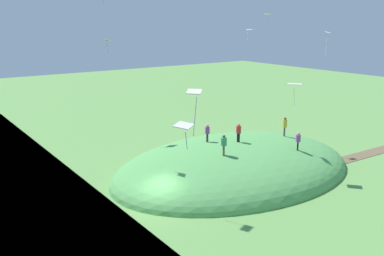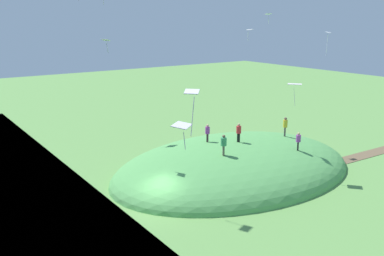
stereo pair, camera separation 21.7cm
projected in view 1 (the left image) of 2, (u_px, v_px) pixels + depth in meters
The scene contains 15 objects.
ground_plane at pixel (159, 207), 30.71m from camera, with size 160.00×160.00×0.00m, color #62974A.
grass_hill at pixel (235, 171), 38.05m from camera, with size 23.27×16.12×5.39m, color #57A253.
dirt_path at pixel (361, 156), 42.20m from camera, with size 13.95×1.57×0.04m, color brown.
person_on_hilltop at pixel (207, 131), 37.41m from camera, with size 0.54×0.54×1.60m.
person_with_child at pixel (285, 124), 40.34m from camera, with size 0.57×0.57×1.85m.
person_walking_path at pixel (224, 143), 33.97m from camera, with size 0.65×0.65×1.71m.
person_watching_kites at pixel (298, 139), 36.40m from camera, with size 0.57×0.57×1.58m.
person_near_shore at pixel (239, 130), 37.05m from camera, with size 0.57×0.57×1.68m.
kite_0 at pixel (295, 85), 34.86m from camera, with size 1.33×1.38×1.82m.
kite_1 at pixel (268, 15), 41.88m from camera, with size 0.71×0.56×1.13m.
kite_4 at pixel (106, 41), 32.19m from camera, with size 0.66×0.74×1.05m.
kite_5 at pixel (184, 126), 20.75m from camera, with size 1.38×1.32×1.23m.
kite_6 at pixel (249, 30), 36.81m from camera, with size 0.69×0.80×1.04m.
kite_8 at pixel (194, 97), 18.51m from camera, with size 0.75×0.76×2.00m.
kite_9 at pixel (327, 35), 38.65m from camera, with size 0.82×0.71×2.14m.
Camera 1 is at (-14.42, -24.51, 13.13)m, focal length 39.87 mm.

